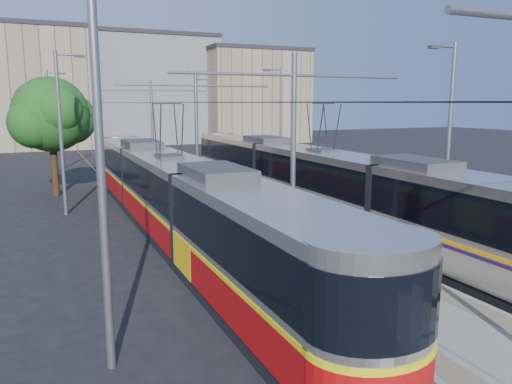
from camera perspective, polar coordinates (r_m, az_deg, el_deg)
name	(u,v)px	position (r m, az deg, el deg)	size (l,w,h in m)	color
ground	(450,341)	(13.12, 21.32, -15.53)	(160.00, 160.00, 0.00)	black
platform	(214,203)	(27.16, -4.78, -1.30)	(4.00, 50.00, 0.30)	gray
tactile_strip_left	(188,203)	(26.71, -7.73, -1.21)	(0.70, 50.00, 0.01)	gray
tactile_strip_right	(239,198)	(27.63, -1.94, -0.74)	(0.70, 50.00, 0.01)	gray
rails	(214,206)	(27.19, -4.78, -1.58)	(8.71, 70.00, 0.03)	gray
tram_left	(170,195)	(21.32, -9.75, -0.32)	(2.43, 29.51, 5.50)	black
tram_right	(322,182)	(23.75, 7.53, 1.17)	(2.43, 31.40, 5.50)	black
catenary	(233,124)	(23.97, -2.69, 7.74)	(9.20, 70.00, 7.00)	slate
street_lamps	(192,126)	(30.46, -7.38, 7.55)	(15.18, 38.22, 8.00)	slate
shelter	(235,185)	(25.70, -2.46, 0.84)	(0.72, 1.01, 2.04)	black
tree	(56,116)	(32.16, -21.89, 8.09)	(4.85, 4.49, 7.05)	#382314
building_left	(19,88)	(68.22, -25.41, 10.68)	(16.32, 12.24, 14.53)	gray
building_centre	(145,90)	(73.67, -12.59, 11.34)	(18.36, 14.28, 14.64)	gray
building_right	(252,96)	(72.12, -0.41, 10.93)	(14.28, 10.20, 12.92)	gray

